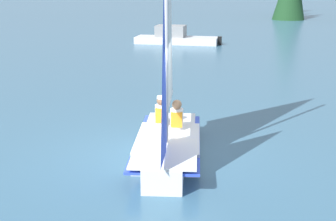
# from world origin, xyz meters

# --- Properties ---
(ground_plane) EXTENTS (260.00, 260.00, 0.00)m
(ground_plane) POSITION_xyz_m (0.00, 0.00, 0.00)
(ground_plane) COLOR #38607A
(sailboat_main) EXTENTS (4.00, 1.91, 6.24)m
(sailboat_main) POSITION_xyz_m (-0.04, -0.01, 0.90)
(sailboat_main) COLOR silver
(sailboat_main) RESTS_ON ground_plane
(sailor_helm) EXTENTS (0.37, 0.34, 1.16)m
(sailor_helm) POSITION_xyz_m (-0.65, 0.07, 0.62)
(sailor_helm) COLOR black
(sailor_helm) RESTS_ON ground_plane
(sailor_crew) EXTENTS (0.37, 0.34, 1.16)m
(sailor_crew) POSITION_xyz_m (-0.92, -0.35, 0.63)
(sailor_crew) COLOR black
(sailor_crew) RESTS_ON ground_plane
(motorboat_distant) EXTENTS (1.61, 5.37, 1.13)m
(motorboat_distant) POSITION_xyz_m (-19.31, -3.57, 0.39)
(motorboat_distant) COLOR silver
(motorboat_distant) RESTS_ON ground_plane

